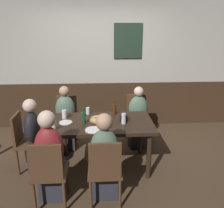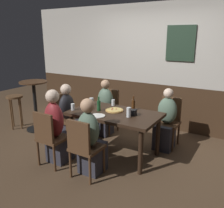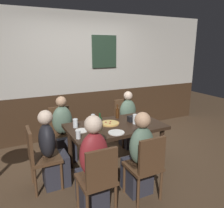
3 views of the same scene
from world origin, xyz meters
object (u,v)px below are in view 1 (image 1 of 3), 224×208
Objects in this scene: chair_mid_near at (105,169)px; person_left_far at (66,123)px; pint_glass_stout at (54,127)px; person_left_near at (51,162)px; chair_left_near at (49,171)px; beer_glass_half at (88,111)px; dining_table at (103,128)px; plate_white_small at (66,122)px; tumbler_short at (124,119)px; pizza at (99,119)px; condiment_caddy at (123,118)px; beer_bottle_brown at (114,109)px; beer_bottle_green at (84,117)px; highball_clear at (64,115)px; chair_right_far at (137,116)px; person_right_far at (138,122)px; plate_white_large at (93,130)px; person_mid_near at (104,162)px; chair_head_west at (25,139)px; person_head_west at (37,140)px.

person_left_far is (-0.64, 1.51, -0.03)m from chair_mid_near.
person_left_near is at bearing -86.40° from pint_glass_stout.
beer_glass_half is at bearing 70.74° from chair_left_near.
plate_white_small reaches higher than dining_table.
pizza is at bearing 154.77° from tumbler_short.
person_left_far is 0.62m from beer_glass_half.
chair_left_near is 8.07× the size of beer_glass_half.
pint_glass_stout is (-0.97, -0.16, -0.02)m from tumbler_short.
chair_left_near is 8.00× the size of condiment_caddy.
beer_bottle_brown is (0.24, 0.21, 0.08)m from pizza.
person_left_far is 4.61× the size of beer_bottle_green.
chair_left_near is at bearing -122.57° from pizza.
person_left_far reaches higher than beer_bottle_green.
person_left_far is at bearing 96.97° from highball_clear.
beer_glass_half is at bearing -150.42° from chair_right_far.
highball_clear is (0.06, 0.84, 0.29)m from person_left_near.
person_right_far reaches higher than beer_glass_half.
person_left_far reaches higher than pint_glass_stout.
beer_bottle_brown reaches higher than plate_white_large.
pint_glass_stout is at bearing -151.96° from pizza.
tumbler_short is 0.64× the size of beer_bottle_green.
chair_mid_near is 0.94m from pint_glass_stout.
person_mid_near is (0.64, -1.35, 0.02)m from person_left_far.
pint_glass_stout is (-0.03, -0.92, 0.32)m from person_left_far.
person_right_far is 4.70× the size of plate_white_large.
chair_mid_near is 0.62m from plate_white_large.
beer_bottle_green is at bearing -8.74° from plate_white_small.
person_mid_near reaches higher than chair_mid_near.
pizza is at bearing 4.39° from chair_head_west.
beer_bottle_green is (0.37, 0.79, 0.34)m from chair_left_near.
pizza is (0.59, 0.92, 0.26)m from chair_left_near.
person_mid_near reaches higher than person_right_far.
chair_left_near reaches higher than dining_table.
chair_left_near is 1.99m from person_right_far.
chair_head_west is at bearing 179.38° from plate_white_small.
person_left_far is 10.19× the size of beer_glass_half.
chair_left_near is 3.64× the size of beer_bottle_brown.
chair_left_near is (-0.64, 0.00, 0.00)m from chair_mid_near.
person_right_far is 7.07× the size of tumbler_short.
beer_glass_half is 0.39m from highball_clear.
chair_mid_near reaches higher than highball_clear.
beer_glass_half is 0.47× the size of plate_white_large.
pizza is (0.93, 0.08, 0.29)m from person_head_west.
person_left_far reaches higher than plate_white_large.
person_right_far is at bearing 51.06° from plate_white_large.
plate_white_large is at bearing -35.02° from plate_white_small.
chair_right_far is (1.79, 0.84, 0.00)m from chair_head_west.
beer_bottle_green reaches higher than pizza.
beer_bottle_green is (0.39, 0.20, 0.05)m from pint_glass_stout.
plate_white_small is (-0.54, -0.01, 0.10)m from dining_table.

